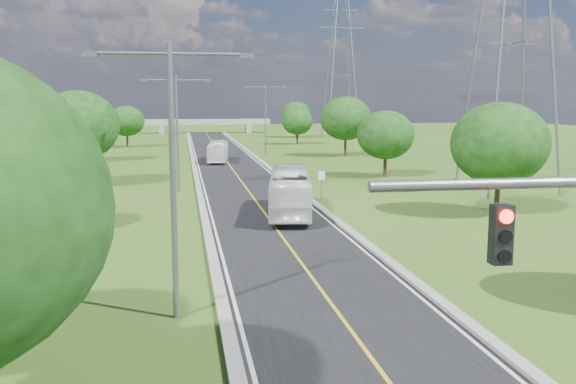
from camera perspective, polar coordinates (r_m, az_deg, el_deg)
The scene contains 22 objects.
ground at distance 71.87m, azimuth -4.87°, elevation 1.87°, with size 260.00×260.00×0.00m, color #315518.
road at distance 77.82m, azimuth -5.23°, elevation 2.38°, with size 8.00×150.00×0.06m, color black.
curb_left at distance 77.61m, azimuth -8.37°, elevation 2.37°, with size 0.50×150.00×0.22m, color gray.
curb_right at distance 78.23m, azimuth -2.12°, elevation 2.50°, with size 0.50×150.00×0.22m, color gray.
speed_limit_sign at distance 50.78m, azimuth 2.98°, elevation 1.02°, with size 0.55×0.09×2.40m.
overpass at distance 151.40m, azimuth -7.35°, elevation 6.13°, with size 30.00×3.00×3.20m.
streetlight_near_left at distance 23.29m, azimuth -10.24°, elevation 3.00°, with size 5.90×0.25×10.00m.
streetlight_mid_left at distance 56.23m, azimuth -9.84°, elevation 6.06°, with size 5.90×0.25×10.00m.
streetlight_far_right at distance 89.98m, azimuth -2.02°, elevation 6.98°, with size 5.90×0.25×10.00m.
power_tower_near at distance 58.50m, azimuth 19.41°, elevation 13.71°, with size 9.00×6.40×28.00m.
power_tower_far at distance 130.24m, azimuth 4.71°, elevation 10.93°, with size 9.00×6.40×28.00m.
tree_lb at distance 40.68m, azimuth -24.16°, elevation 2.79°, with size 6.30×6.30×7.33m.
tree_lc at distance 61.95m, azimuth -18.20°, elevation 5.62°, with size 7.56×7.56×8.79m.
tree_ld at distance 86.00m, azimuth -17.11°, elevation 5.90°, with size 6.72×6.72×7.82m.
tree_le at distance 109.61m, azimuth -14.15°, elevation 6.14°, with size 5.88×5.88×6.84m.
tree_rb at distance 46.65m, azimuth 18.30°, elevation 4.10°, with size 6.72×6.72×7.82m.
tree_rc at distance 66.59m, azimuth 8.68°, elevation 5.04°, with size 5.88×5.88×6.84m.
tree_rd at distance 90.13m, azimuth 5.15°, elevation 6.53°, with size 7.14×7.14×8.30m.
tree_re at distance 113.08m, azimuth 0.83°, elevation 6.29°, with size 5.46×5.46×6.35m.
tree_rf at distance 133.35m, azimuth 0.78°, elevation 6.87°, with size 6.30×6.30×7.33m.
bus_outbound at distance 44.23m, azimuth 0.16°, elevation -0.02°, with size 2.63×11.26×3.14m, color silver.
bus_inbound at distance 81.82m, azimuth -6.24°, elevation 3.60°, with size 2.20×9.40×2.62m, color white.
Camera 1 is at (-5.67, -11.19, 8.06)m, focal length 40.00 mm.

